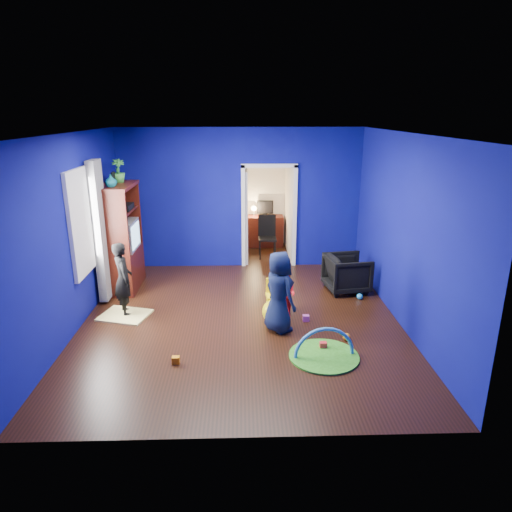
{
  "coord_description": "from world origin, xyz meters",
  "views": [
    {
      "loc": [
        0.03,
        -6.64,
        3.2
      ],
      "look_at": [
        0.25,
        0.4,
        0.96
      ],
      "focal_mm": 32.0,
      "sensor_mm": 36.0,
      "label": 1
    }
  ],
  "objects_px": {
    "child_navy": "(279,292)",
    "hopper_ball": "(274,312)",
    "play_mat": "(324,356)",
    "child_black": "(123,279)",
    "toddler_red": "(285,294)",
    "study_desk": "(265,231)",
    "armchair": "(347,273)",
    "kid_chair": "(275,297)",
    "crt_tv": "(123,235)",
    "folding_chair": "(267,238)",
    "vase": "(111,181)",
    "tv_armoire": "(121,238)"
  },
  "relations": [
    {
      "from": "crt_tv",
      "to": "study_desk",
      "type": "height_order",
      "value": "crt_tv"
    },
    {
      "from": "hopper_ball",
      "to": "play_mat",
      "type": "height_order",
      "value": "hopper_ball"
    },
    {
      "from": "folding_chair",
      "to": "child_black",
      "type": "bearing_deg",
      "value": -130.03
    },
    {
      "from": "child_black",
      "to": "kid_chair",
      "type": "xyz_separation_m",
      "value": [
        2.46,
        0.01,
        -0.36
      ]
    },
    {
      "from": "child_black",
      "to": "kid_chair",
      "type": "bearing_deg",
      "value": -114.84
    },
    {
      "from": "vase",
      "to": "tv_armoire",
      "type": "distance_m",
      "value": 1.13
    },
    {
      "from": "child_navy",
      "to": "play_mat",
      "type": "distance_m",
      "value": 1.17
    },
    {
      "from": "vase",
      "to": "kid_chair",
      "type": "xyz_separation_m",
      "value": [
        2.76,
        -0.88,
        -1.82
      ]
    },
    {
      "from": "crt_tv",
      "to": "folding_chair",
      "type": "xyz_separation_m",
      "value": [
        2.76,
        1.78,
        -0.56
      ]
    },
    {
      "from": "vase",
      "to": "kid_chair",
      "type": "distance_m",
      "value": 3.42
    },
    {
      "from": "tv_armoire",
      "to": "play_mat",
      "type": "relative_size",
      "value": 2.06
    },
    {
      "from": "hopper_ball",
      "to": "kid_chair",
      "type": "height_order",
      "value": "kid_chair"
    },
    {
      "from": "kid_chair",
      "to": "play_mat",
      "type": "height_order",
      "value": "kid_chair"
    },
    {
      "from": "play_mat",
      "to": "study_desk",
      "type": "height_order",
      "value": "study_desk"
    },
    {
      "from": "vase",
      "to": "tv_armoire",
      "type": "xyz_separation_m",
      "value": [
        0.0,
        0.3,
        -1.09
      ]
    },
    {
      "from": "play_mat",
      "to": "tv_armoire",
      "type": "bearing_deg",
      "value": 141.1
    },
    {
      "from": "armchair",
      "to": "vase",
      "type": "distance_m",
      "value": 4.5
    },
    {
      "from": "crt_tv",
      "to": "play_mat",
      "type": "distance_m",
      "value": 4.37
    },
    {
      "from": "tv_armoire",
      "to": "study_desk",
      "type": "distance_m",
      "value": 3.96
    },
    {
      "from": "child_navy",
      "to": "hopper_ball",
      "type": "relative_size",
      "value": 3.26
    },
    {
      "from": "child_black",
      "to": "armchair",
      "type": "bearing_deg",
      "value": -102.12
    },
    {
      "from": "hopper_ball",
      "to": "play_mat",
      "type": "bearing_deg",
      "value": -60.57
    },
    {
      "from": "play_mat",
      "to": "folding_chair",
      "type": "bearing_deg",
      "value": 96.77
    },
    {
      "from": "hopper_ball",
      "to": "child_navy",
      "type": "bearing_deg",
      "value": -78.69
    },
    {
      "from": "kid_chair",
      "to": "vase",
      "type": "bearing_deg",
      "value": 157.34
    },
    {
      "from": "armchair",
      "to": "play_mat",
      "type": "distance_m",
      "value": 2.55
    },
    {
      "from": "armchair",
      "to": "kid_chair",
      "type": "bearing_deg",
      "value": 113.54
    },
    {
      "from": "hopper_ball",
      "to": "play_mat",
      "type": "distance_m",
      "value": 1.25
    },
    {
      "from": "child_black",
      "to": "tv_armoire",
      "type": "xyz_separation_m",
      "value": [
        -0.3,
        1.2,
        0.37
      ]
    },
    {
      "from": "tv_armoire",
      "to": "kid_chair",
      "type": "height_order",
      "value": "tv_armoire"
    },
    {
      "from": "child_black",
      "to": "hopper_ball",
      "type": "distance_m",
      "value": 2.49
    },
    {
      "from": "armchair",
      "to": "kid_chair",
      "type": "height_order",
      "value": "armchair"
    },
    {
      "from": "play_mat",
      "to": "study_desk",
      "type": "distance_m",
      "value": 5.47
    },
    {
      "from": "hopper_ball",
      "to": "play_mat",
      "type": "xyz_separation_m",
      "value": [
        0.61,
        -1.07,
        -0.18
      ]
    },
    {
      "from": "child_black",
      "to": "toddler_red",
      "type": "bearing_deg",
      "value": -119.24
    },
    {
      "from": "child_navy",
      "to": "kid_chair",
      "type": "bearing_deg",
      "value": -31.12
    },
    {
      "from": "kid_chair",
      "to": "study_desk",
      "type": "bearing_deg",
      "value": 84.51
    },
    {
      "from": "tv_armoire",
      "to": "child_navy",
      "type": "bearing_deg",
      "value": -33.88
    },
    {
      "from": "play_mat",
      "to": "folding_chair",
      "type": "distance_m",
      "value": 4.52
    },
    {
      "from": "toddler_red",
      "to": "crt_tv",
      "type": "height_order",
      "value": "crt_tv"
    },
    {
      "from": "child_black",
      "to": "crt_tv",
      "type": "height_order",
      "value": "crt_tv"
    },
    {
      "from": "toddler_red",
      "to": "vase",
      "type": "height_order",
      "value": "vase"
    },
    {
      "from": "armchair",
      "to": "hopper_ball",
      "type": "relative_size",
      "value": 1.97
    },
    {
      "from": "kid_chair",
      "to": "study_desk",
      "type": "height_order",
      "value": "study_desk"
    },
    {
      "from": "armchair",
      "to": "tv_armoire",
      "type": "bearing_deg",
      "value": 77.2
    },
    {
      "from": "study_desk",
      "to": "toddler_red",
      "type": "bearing_deg",
      "value": -88.44
    },
    {
      "from": "crt_tv",
      "to": "kid_chair",
      "type": "distance_m",
      "value": 3.07
    },
    {
      "from": "toddler_red",
      "to": "study_desk",
      "type": "distance_m",
      "value": 4.12
    },
    {
      "from": "child_black",
      "to": "crt_tv",
      "type": "relative_size",
      "value": 1.74
    },
    {
      "from": "play_mat",
      "to": "study_desk",
      "type": "xyz_separation_m",
      "value": [
        -0.53,
        5.43,
        0.36
      ]
    }
  ]
}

